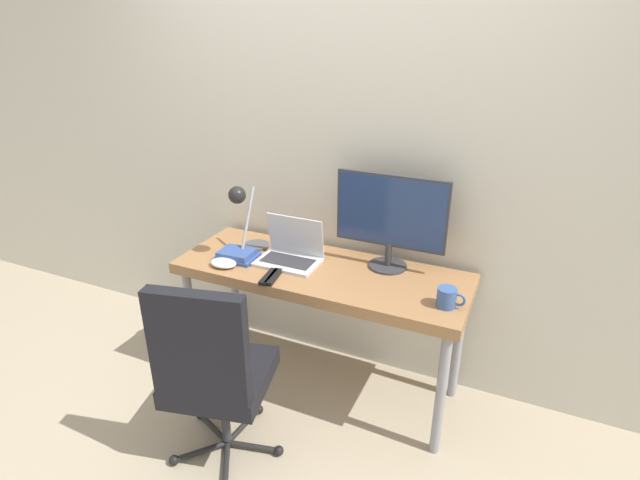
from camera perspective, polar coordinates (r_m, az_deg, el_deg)
name	(u,v)px	position (r m, az deg, el deg)	size (l,w,h in m)	color
ground_plane	(300,415)	(2.90, -2.35, -19.34)	(12.00, 12.00, 0.00)	tan
wall_back	(347,156)	(2.78, 3.14, 9.59)	(8.00, 0.05, 2.60)	beige
desk	(321,281)	(2.70, 0.12, -4.69)	(1.57, 0.57, 0.77)	#996B42
laptop	(290,253)	(2.73, -3.40, -1.49)	(0.33, 0.23, 0.24)	silver
monitor	(391,216)	(2.60, 8.09, 2.68)	(0.59, 0.21, 0.51)	#333338
desk_lamp	(244,212)	(2.76, -8.71, 3.17)	(0.15, 0.29, 0.42)	#4C4C51
office_chair	(213,369)	(2.36, -12.18, -14.21)	(0.56, 0.56, 1.00)	black
book_stack	(237,255)	(2.80, -9.48, -1.70)	(0.23, 0.18, 0.05)	#334C8C
tv_remote	(273,277)	(2.57, -5.35, -4.23)	(0.06, 0.17, 0.02)	black
media_remote	(268,277)	(2.58, -5.91, -4.20)	(0.06, 0.17, 0.02)	black
mug	(447,298)	(2.38, 14.35, -6.39)	(0.13, 0.09, 0.09)	#385693
game_controller	(223,263)	(2.73, -10.99, -2.60)	(0.15, 0.10, 0.04)	white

